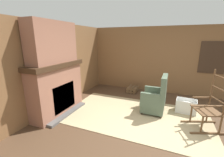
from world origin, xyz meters
name	(u,v)px	position (x,y,z in m)	size (l,w,h in m)	color
ground_plane	(155,134)	(0.00, 0.00, 0.00)	(14.00, 14.00, 0.00)	#4C3523
wood_panel_wall_left	(48,69)	(-2.76, 0.00, 1.18)	(0.06, 6.06, 2.35)	brown
wood_panel_wall_back	(168,61)	(0.04, 2.76, 1.18)	(6.06, 0.09, 2.35)	brown
fireplace_hearth	(58,89)	(-2.49, 0.00, 0.67)	(0.66, 1.61, 1.35)	#93604C
chimney_breast	(53,42)	(-2.51, 0.00, 1.84)	(0.39, 1.33, 0.98)	#93604C
area_rug	(135,115)	(-0.57, 0.60, 0.01)	(3.60, 2.08, 0.01)	tan
armchair	(155,99)	(-0.13, 0.98, 0.37)	(0.60, 0.67, 1.03)	#516651
rocking_chair	(208,110)	(1.01, 0.63, 0.43)	(0.92, 0.75, 1.29)	brown
firewood_stack	(133,89)	(-1.09, 2.30, 0.11)	(0.37, 0.45, 0.22)	brown
laundry_basket	(186,106)	(0.65, 1.29, 0.18)	(0.53, 0.37, 0.36)	white
oil_lamp_vase	(37,61)	(-2.55, -0.47, 1.45)	(0.11, 0.11, 0.28)	silver
storage_case	(61,58)	(-2.55, 0.29, 1.43)	(0.17, 0.22, 0.16)	gray
decorative_plate_on_mantel	(51,58)	(-2.57, -0.03, 1.47)	(0.07, 0.25, 0.25)	red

